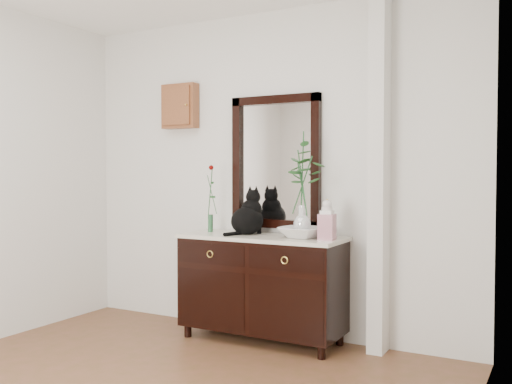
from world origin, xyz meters
The scene contains 10 objects.
wall_back centered at (0.00, 1.98, 1.35)m, with size 3.60×0.04×2.70m, color silver.
pilaster centered at (1.00, 1.90, 1.35)m, with size 0.12×0.20×2.70m, color silver.
sideboard centered at (0.10, 1.73, 0.47)m, with size 1.33×0.52×0.82m.
wall_mirror centered at (0.10, 1.97, 1.44)m, with size 0.80×0.06×1.10m.
key_cabinet centered at (-0.85, 1.94, 1.95)m, with size 0.35×0.10×0.40m, color brown.
cat centered at (-0.04, 1.74, 1.04)m, with size 0.26×0.32×0.37m, color black, non-canonical shape.
lotus_bowl centered at (0.45, 1.73, 0.89)m, with size 0.34×0.34×0.08m, color white.
vase_branches centered at (0.45, 1.73, 1.27)m, with size 0.38×0.38×0.81m, color silver, non-canonical shape.
bud_vase_rose centered at (-0.40, 1.75, 1.14)m, with size 0.07×0.07×0.57m, color #2E633C, non-canonical shape.
ginger_jar centered at (0.67, 1.69, 1.00)m, with size 0.11×0.11×0.31m, color silver, non-canonical shape.
Camera 1 is at (2.22, -2.28, 1.36)m, focal length 40.00 mm.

